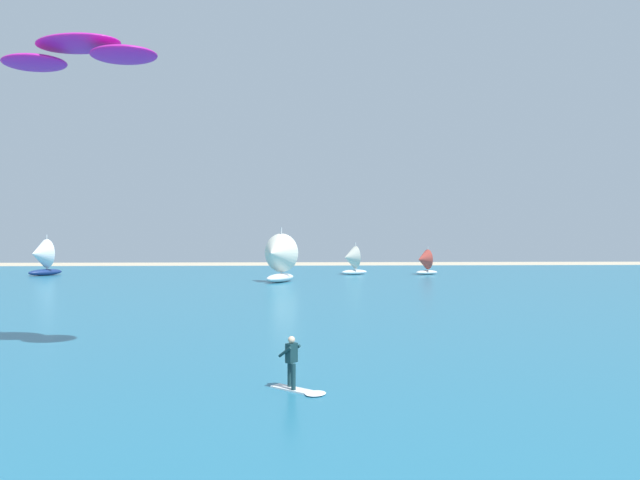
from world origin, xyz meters
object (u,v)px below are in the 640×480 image
at_px(sailboat_far_left, 351,260).
at_px(sailboat_mid_right, 41,257).
at_px(sailboat_trailing, 277,257).
at_px(sailboat_mid_left, 424,262).
at_px(kitesurfer, 296,371).
at_px(kite, 78,53).

bearing_deg(sailboat_far_left, sailboat_mid_right, -179.46).
bearing_deg(sailboat_far_left, sailboat_trailing, -126.29).
height_order(sailboat_mid_left, sailboat_mid_right, sailboat_mid_right).
bearing_deg(kitesurfer, sailboat_trailing, 92.79).
height_order(kite, sailboat_far_left, kite).
relative_size(kite, sailboat_far_left, 1.70).
height_order(kitesurfer, kite, kite).
relative_size(sailboat_mid_left, sailboat_far_left, 0.88).
bearing_deg(sailboat_trailing, sailboat_mid_left, 33.04).
xyz_separation_m(kitesurfer, sailboat_mid_left, (15.74, 53.59, 1.02)).
distance_m(kite, sailboat_trailing, 38.95).
height_order(sailboat_trailing, sailboat_far_left, sailboat_trailing).
distance_m(kite, sailboat_far_left, 52.44).
bearing_deg(sailboat_trailing, sailboat_mid_right, 158.21).
bearing_deg(sailboat_mid_left, sailboat_mid_right, -179.99).
relative_size(sailboat_trailing, sailboat_far_left, 1.41).
height_order(kite, sailboat_mid_right, kite).
bearing_deg(sailboat_mid_right, sailboat_far_left, 0.54).
height_order(sailboat_mid_left, sailboat_far_left, sailboat_far_left).
height_order(kitesurfer, sailboat_mid_right, sailboat_mid_right).
bearing_deg(sailboat_mid_right, kitesurfer, -59.97).
relative_size(kite, sailboat_mid_left, 1.94).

